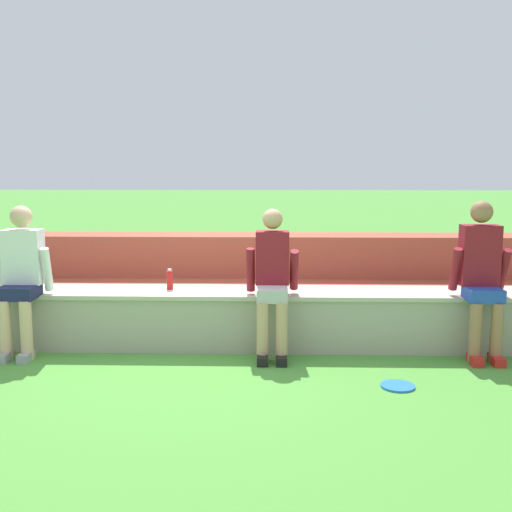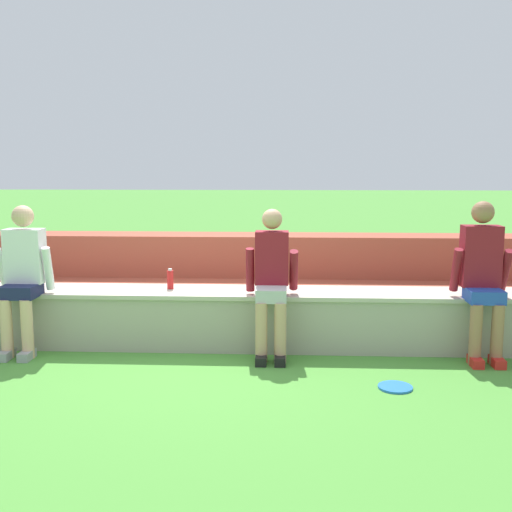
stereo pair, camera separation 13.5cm
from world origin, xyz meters
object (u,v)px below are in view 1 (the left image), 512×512
at_px(person_center, 272,279).
at_px(person_right_of_center, 481,274).
at_px(person_left_of_center, 21,275).
at_px(water_bottle_mid_right, 170,280).
at_px(frisbee, 398,386).

relative_size(person_center, person_right_of_center, 0.95).
bearing_deg(person_right_of_center, person_left_of_center, -179.55).
xyz_separation_m(person_left_of_center, person_center, (2.36, 0.02, -0.03)).
bearing_deg(person_left_of_center, water_bottle_mid_right, 15.01).
height_order(person_left_of_center, frisbee, person_left_of_center).
bearing_deg(person_center, person_right_of_center, 0.36).
xyz_separation_m(person_right_of_center, frisbee, (-0.91, -0.84, -0.78)).
height_order(person_left_of_center, person_right_of_center, person_right_of_center).
bearing_deg(person_right_of_center, frisbee, -137.49).
bearing_deg(frisbee, person_left_of_center, 166.68).
bearing_deg(person_center, frisbee, -38.82).
distance_m(person_center, water_bottle_mid_right, 1.08).
relative_size(person_left_of_center, person_right_of_center, 0.97).
relative_size(person_left_of_center, person_center, 1.02).
relative_size(person_center, water_bottle_mid_right, 6.69).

